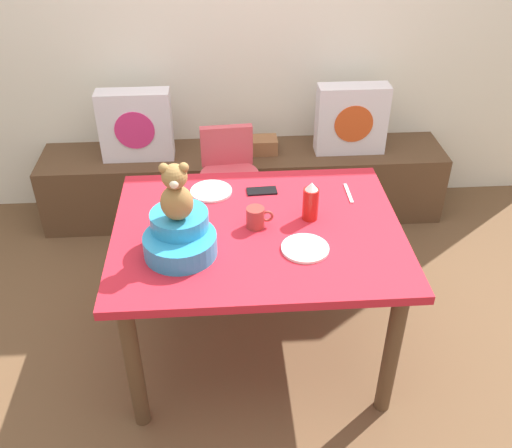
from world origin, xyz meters
TOP-DOWN VIEW (x-y plane):
  - ground_plane at (0.00, 0.00)m, footprint 8.00×8.00m
  - back_wall at (0.00, 1.52)m, footprint 4.40×0.10m
  - window_bench at (0.00, 1.25)m, footprint 2.60×0.44m
  - pillow_floral_left at (-0.66, 1.23)m, footprint 0.44×0.15m
  - pillow_floral_right at (0.68, 1.23)m, footprint 0.44×0.15m
  - book_stack at (0.11, 1.25)m, footprint 0.20×0.14m
  - dining_table at (0.00, 0.00)m, footprint 1.26×0.99m
  - highchair at (-0.10, 0.81)m, footprint 0.34×0.47m
  - infant_seat_teal at (-0.33, -0.14)m, footprint 0.30×0.33m
  - teddy_bear at (-0.33, -0.14)m, footprint 0.13×0.12m
  - ketchup_bottle at (0.24, 0.06)m, footprint 0.07×0.07m
  - coffee_mug at (-0.01, 0.01)m, footprint 0.12×0.08m
  - dinner_plate_near at (-0.20, 0.31)m, footprint 0.20×0.20m
  - dinner_plate_far at (0.19, -0.17)m, footprint 0.20×0.20m
  - cell_phone at (0.04, 0.30)m, footprint 0.15×0.08m
  - table_fork at (0.45, 0.25)m, footprint 0.02×0.17m

SIDE VIEW (x-z plane):
  - ground_plane at x=0.00m, z-range 0.00..0.00m
  - window_bench at x=0.00m, z-range 0.00..0.46m
  - book_stack at x=0.11m, z-range 0.46..0.56m
  - highchair at x=-0.10m, z-range 0.13..0.92m
  - dining_table at x=0.00m, z-range 0.27..1.01m
  - pillow_floral_left at x=-0.66m, z-range 0.46..0.90m
  - pillow_floral_right at x=0.68m, z-range 0.46..0.90m
  - table_fork at x=0.45m, z-range 0.74..0.75m
  - cell_phone at x=0.04m, z-range 0.74..0.75m
  - dinner_plate_near at x=-0.20m, z-range 0.74..0.75m
  - dinner_plate_far at x=0.19m, z-range 0.74..0.75m
  - coffee_mug at x=-0.01m, z-range 0.74..0.84m
  - infant_seat_teal at x=-0.33m, z-range 0.73..0.89m
  - ketchup_bottle at x=0.24m, z-range 0.73..0.92m
  - teddy_bear at x=-0.33m, z-range 0.89..1.14m
  - back_wall at x=0.00m, z-range 0.00..2.60m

